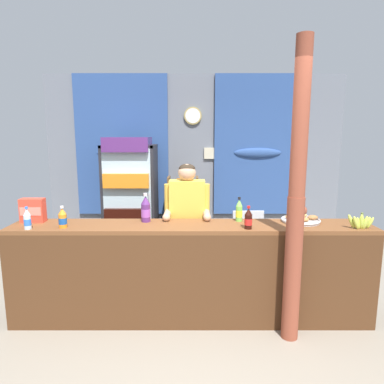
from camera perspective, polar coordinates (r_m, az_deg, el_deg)
ground_plane at (r=4.31m, az=0.33°, el=-16.12°), size 6.91×6.91×0.00m
back_wall_curtained at (r=5.54m, az=0.00°, el=5.24°), size 4.73×0.22×2.81m
stall_counter at (r=3.38m, az=-0.34°, el=-12.46°), size 3.58×0.47×1.00m
timber_post at (r=3.10m, az=16.94°, el=-1.79°), size 0.18×0.15×2.68m
drink_fridge at (r=5.09m, az=-10.55°, el=-0.22°), size 0.75×0.71×1.84m
bottle_shelf_rack at (r=5.34m, az=-1.74°, el=-3.68°), size 0.48×0.28×1.23m
plastic_lawn_chair at (r=4.83m, az=8.86°, el=-7.07°), size 0.45×0.45×0.86m
shopkeeper at (r=3.74m, az=-1.07°, el=-4.06°), size 0.50×0.42×1.56m
soda_bottle_grape_soda at (r=3.47m, az=-8.05°, el=-2.97°), size 0.09×0.09×0.30m
soda_bottle_lime_soda at (r=3.50m, az=7.71°, el=-3.18°), size 0.07×0.07×0.25m
soda_bottle_orange_soda at (r=3.46m, az=-21.23°, el=-4.21°), size 0.08×0.08×0.21m
soda_bottle_cola at (r=3.23m, az=9.26°, el=-4.53°), size 0.07×0.07×0.22m
soda_bottle_water at (r=3.53m, az=-26.27°, el=-4.22°), size 0.07×0.07×0.22m
snack_box_crackers at (r=3.79m, az=-25.51°, el=-2.83°), size 0.23×0.11×0.24m
pastry_tray at (r=3.64m, az=17.67°, el=-4.43°), size 0.39×0.39×0.07m
banana_bunch at (r=3.58m, az=26.39°, el=-4.57°), size 0.26×0.07×0.16m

